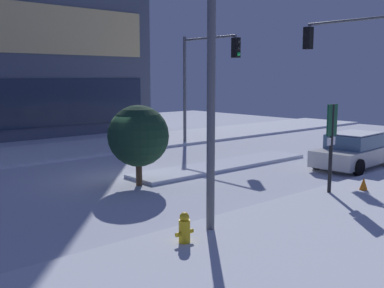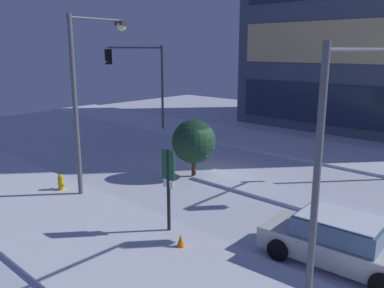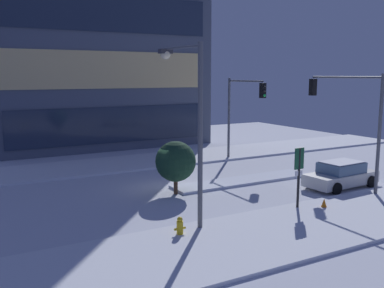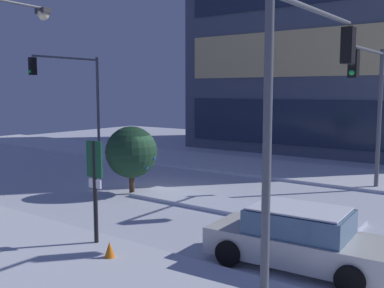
{
  "view_description": "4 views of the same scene",
  "coord_description": "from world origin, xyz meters",
  "px_view_note": "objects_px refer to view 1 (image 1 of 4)",
  "views": [
    {
      "loc": [
        -9.41,
        -14.03,
        3.82
      ],
      "look_at": [
        1.23,
        -1.92,
        1.48
      ],
      "focal_mm": 43.15,
      "sensor_mm": 36.0,
      "label": 1
    },
    {
      "loc": [
        12.72,
        -14.85,
        6.19
      ],
      "look_at": [
        0.38,
        -1.55,
        1.9
      ],
      "focal_mm": 37.44,
      "sensor_mm": 36.0,
      "label": 2
    },
    {
      "loc": [
        -10.51,
        -20.92,
        6.3
      ],
      "look_at": [
        1.03,
        -0.25,
        2.55
      ],
      "focal_mm": 40.75,
      "sensor_mm": 36.0,
      "label": 3
    },
    {
      "loc": [
        12.77,
        -14.24,
        4.34
      ],
      "look_at": [
        2.16,
        0.25,
        2.19
      ],
      "focal_mm": 42.07,
      "sensor_mm": 36.0,
      "label": 4
    }
  ],
  "objects_px": {
    "construction_cone": "(364,186)",
    "fire_hydrant": "(184,231)",
    "car_near": "(355,151)",
    "traffic_light_corner_far_right": "(205,69)",
    "traffic_light_corner_near_right": "(365,61)",
    "street_lamp_arched": "(186,30)",
    "parking_info_sign": "(331,138)",
    "decorated_tree_median": "(138,136)"
  },
  "relations": [
    {
      "from": "fire_hydrant",
      "to": "street_lamp_arched",
      "type": "bearing_deg",
      "value": 47.53
    },
    {
      "from": "car_near",
      "to": "parking_info_sign",
      "type": "distance_m",
      "value": 5.6
    },
    {
      "from": "traffic_light_corner_near_right",
      "to": "parking_info_sign",
      "type": "bearing_deg",
      "value": 109.49
    },
    {
      "from": "traffic_light_corner_near_right",
      "to": "construction_cone",
      "type": "xyz_separation_m",
      "value": [
        -4.14,
        -2.44,
        -4.22
      ]
    },
    {
      "from": "fire_hydrant",
      "to": "construction_cone",
      "type": "xyz_separation_m",
      "value": [
        7.59,
        -0.18,
        -0.13
      ]
    },
    {
      "from": "street_lamp_arched",
      "to": "fire_hydrant",
      "type": "bearing_deg",
      "value": 133.17
    },
    {
      "from": "street_lamp_arched",
      "to": "decorated_tree_median",
      "type": "bearing_deg",
      "value": -24.78
    },
    {
      "from": "parking_info_sign",
      "to": "decorated_tree_median",
      "type": "xyz_separation_m",
      "value": [
        -3.73,
        5.31,
        -0.14
      ]
    },
    {
      "from": "traffic_light_corner_far_right",
      "to": "decorated_tree_median",
      "type": "distance_m",
      "value": 9.97
    },
    {
      "from": "car_near",
      "to": "construction_cone",
      "type": "distance_m",
      "value": 4.75
    },
    {
      "from": "fire_hydrant",
      "to": "decorated_tree_median",
      "type": "height_order",
      "value": "decorated_tree_median"
    },
    {
      "from": "car_near",
      "to": "fire_hydrant",
      "type": "distance_m",
      "value": 11.8
    },
    {
      "from": "decorated_tree_median",
      "to": "construction_cone",
      "type": "xyz_separation_m",
      "value": [
        4.86,
        -5.88,
        -1.5
      ]
    },
    {
      "from": "traffic_light_corner_near_right",
      "to": "street_lamp_arched",
      "type": "distance_m",
      "value": 10.78
    },
    {
      "from": "car_near",
      "to": "traffic_light_corner_far_right",
      "type": "height_order",
      "value": "traffic_light_corner_far_right"
    },
    {
      "from": "traffic_light_corner_near_right",
      "to": "fire_hydrant",
      "type": "height_order",
      "value": "traffic_light_corner_near_right"
    },
    {
      "from": "fire_hydrant",
      "to": "traffic_light_corner_near_right",
      "type": "bearing_deg",
      "value": 10.91
    },
    {
      "from": "decorated_tree_median",
      "to": "fire_hydrant",
      "type": "bearing_deg",
      "value": -115.59
    },
    {
      "from": "street_lamp_arched",
      "to": "construction_cone",
      "type": "relative_size",
      "value": 13.78
    },
    {
      "from": "traffic_light_corner_near_right",
      "to": "street_lamp_arched",
      "type": "height_order",
      "value": "street_lamp_arched"
    },
    {
      "from": "street_lamp_arched",
      "to": "construction_cone",
      "type": "distance_m",
      "value": 8.17
    },
    {
      "from": "traffic_light_corner_far_right",
      "to": "street_lamp_arched",
      "type": "xyz_separation_m",
      "value": [
        -9.79,
        -9.87,
        0.7
      ]
    },
    {
      "from": "traffic_light_corner_near_right",
      "to": "decorated_tree_median",
      "type": "bearing_deg",
      "value": 69.04
    },
    {
      "from": "traffic_light_corner_near_right",
      "to": "traffic_light_corner_far_right",
      "type": "relative_size",
      "value": 1.05
    },
    {
      "from": "street_lamp_arched",
      "to": "car_near",
      "type": "bearing_deg",
      "value": -87.39
    },
    {
      "from": "decorated_tree_median",
      "to": "car_near",
      "type": "bearing_deg",
      "value": -20.53
    },
    {
      "from": "car_near",
      "to": "street_lamp_arched",
      "type": "xyz_separation_m",
      "value": [
        -10.53,
        -1.29,
        4.24
      ]
    },
    {
      "from": "car_near",
      "to": "fire_hydrant",
      "type": "height_order",
      "value": "car_near"
    },
    {
      "from": "car_near",
      "to": "traffic_light_corner_far_right",
      "type": "relative_size",
      "value": 0.76
    },
    {
      "from": "construction_cone",
      "to": "fire_hydrant",
      "type": "bearing_deg",
      "value": 178.68
    },
    {
      "from": "car_near",
      "to": "traffic_light_corner_far_right",
      "type": "distance_m",
      "value": 9.31
    },
    {
      "from": "parking_info_sign",
      "to": "construction_cone",
      "type": "height_order",
      "value": "parking_info_sign"
    },
    {
      "from": "traffic_light_corner_near_right",
      "to": "decorated_tree_median",
      "type": "xyz_separation_m",
      "value": [
        -9.0,
        3.45,
        -2.72
      ]
    },
    {
      "from": "traffic_light_corner_near_right",
      "to": "construction_cone",
      "type": "relative_size",
      "value": 11.61
    },
    {
      "from": "parking_info_sign",
      "to": "construction_cone",
      "type": "bearing_deg",
      "value": -119.83
    },
    {
      "from": "street_lamp_arched",
      "to": "fire_hydrant",
      "type": "height_order",
      "value": "street_lamp_arched"
    },
    {
      "from": "traffic_light_corner_far_right",
      "to": "street_lamp_arched",
      "type": "bearing_deg",
      "value": -44.78
    },
    {
      "from": "traffic_light_corner_near_right",
      "to": "parking_info_sign",
      "type": "height_order",
      "value": "traffic_light_corner_near_right"
    },
    {
      "from": "fire_hydrant",
      "to": "decorated_tree_median",
      "type": "bearing_deg",
      "value": 64.41
    },
    {
      "from": "street_lamp_arched",
      "to": "fire_hydrant",
      "type": "xyz_separation_m",
      "value": [
        -1.03,
        -1.12,
        -4.55
      ]
    },
    {
      "from": "car_near",
      "to": "fire_hydrant",
      "type": "relative_size",
      "value": 5.49
    },
    {
      "from": "traffic_light_corner_near_right",
      "to": "parking_info_sign",
      "type": "relative_size",
      "value": 2.14
    }
  ]
}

